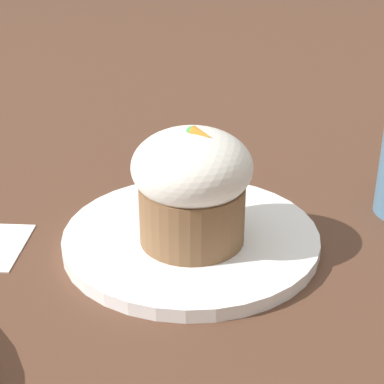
% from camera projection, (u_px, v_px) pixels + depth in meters
% --- Properties ---
extents(ground_plane, '(4.00, 4.00, 0.00)m').
position_uv_depth(ground_plane, '(191.00, 244.00, 0.58)').
color(ground_plane, '#513323').
extents(dessert_plate, '(0.23, 0.23, 0.01)m').
position_uv_depth(dessert_plate, '(191.00, 238.00, 0.57)').
color(dessert_plate, white).
rests_on(dessert_plate, ground_plane).
extents(carrot_cake, '(0.10, 0.10, 0.11)m').
position_uv_depth(carrot_cake, '(192.00, 185.00, 0.54)').
color(carrot_cake, brown).
rests_on(carrot_cake, dessert_plate).
extents(spoon, '(0.07, 0.12, 0.01)m').
position_uv_depth(spoon, '(182.00, 219.00, 0.59)').
color(spoon, silver).
rests_on(spoon, dessert_plate).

